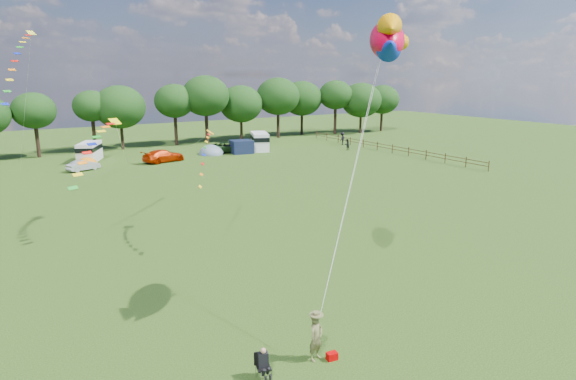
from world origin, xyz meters
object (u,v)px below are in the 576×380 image
tent_greyblue (211,154)px  fish_kite (387,39)px  car_d (228,147)px  campervan_d (260,141)px  car_c (164,156)px  car_b (83,165)px  walker_a (347,145)px  camp_chair (263,360)px  tent_orange (87,166)px  walker_b (342,139)px  kite_flyer (316,338)px  campervan_c (89,151)px

tent_greyblue → fish_kite: size_ratio=0.92×
car_d → fish_kite: bearing=175.2°
campervan_d → car_c: bearing=120.4°
tent_greyblue → car_b: bearing=-169.3°
walker_a → fish_kite: bearing=52.9°
car_c → camp_chair: (-10.32, -43.93, -0.05)m
car_d → walker_a: walker_a is taller
car_d → tent_orange: size_ratio=1.92×
fish_kite → car_b: bearing=46.6°
car_d → tent_orange: (-18.17, -0.48, -0.71)m
car_c → walker_b: bearing=-104.4°
car_b → walker_a: size_ratio=2.08×
tent_greyblue → campervan_d: bearing=-1.3°
tent_greyblue → kite_flyer: 48.86m
car_d → tent_orange: bearing=103.1°
car_c → campervan_c: (-7.53, 5.31, 0.49)m
car_c → walker_a: size_ratio=3.12×
car_d → walker_b: (17.76, -2.31, 0.24)m
campervan_d → tent_greyblue: bearing=110.3°
tent_greyblue → camp_chair: (-17.52, -46.34, 0.68)m
car_b → campervan_d: campervan_d is taller
car_b → tent_greyblue: tent_greyblue is taller
car_d → tent_orange: 18.19m
kite_flyer → car_b: bearing=72.5°
car_c → tent_greyblue: size_ratio=1.35×
campervan_c → walker_a: 33.78m
car_d → tent_greyblue: bearing=103.2°
fish_kite → car_d: bearing=22.0°
car_b → campervan_d: 23.93m
camp_chair → walker_a: (35.18, 39.62, 0.10)m
campervan_c → camp_chair: (-2.80, -49.23, -0.54)m
car_c → walker_b: size_ratio=2.57×
tent_orange → fish_kite: bearing=-83.4°
campervan_d → walker_b: bearing=-77.4°
car_c → car_d: size_ratio=0.93×
car_c → walker_b: 27.49m
car_b → car_c: car_c is taller
car_b → walker_a: (34.11, -3.60, 0.21)m
campervan_c → walker_b: campervan_c is taller
camp_chair → car_d: bearing=82.3°
tent_greyblue → car_c: bearing=-161.5°
tent_orange → walker_a: bearing=-10.7°
kite_flyer → fish_kite: bearing=4.3°
camp_chair → walker_a: size_ratio=0.74×
car_d → walker_a: 16.58m
car_b → campervan_d: (23.74, 2.95, 0.73)m
car_d → kite_flyer: bearing=170.6°
car_d → kite_flyer: size_ratio=2.98×
walker_b → car_b: bearing=-27.0°
car_d → camp_chair: 50.56m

